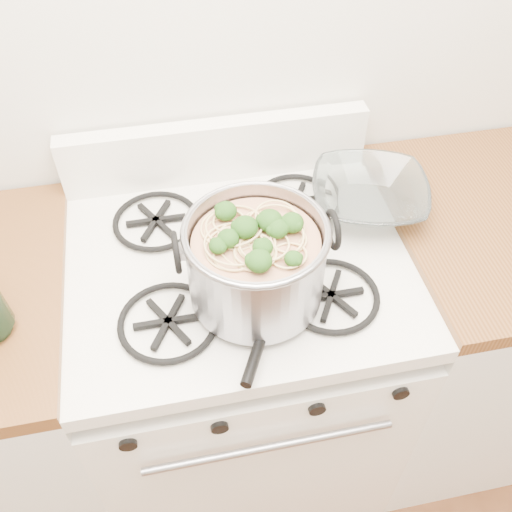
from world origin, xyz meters
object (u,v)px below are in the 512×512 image
(gas_range, at_px, (242,371))
(glass_bowl, at_px, (368,201))
(stock_pot, at_px, (256,262))
(spatula, at_px, (280,281))

(gas_range, distance_m, glass_bowl, 0.61)
(gas_range, relative_size, glass_bowl, 8.51)
(stock_pot, height_order, spatula, stock_pot)
(gas_range, xyz_separation_m, spatula, (0.07, -0.10, 0.50))
(spatula, bearing_deg, stock_pot, -143.03)
(stock_pot, height_order, glass_bowl, stock_pot)
(gas_range, height_order, stock_pot, stock_pot)
(stock_pot, bearing_deg, glass_bowl, 33.59)
(stock_pot, distance_m, spatula, 0.10)
(stock_pot, relative_size, spatula, 1.01)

